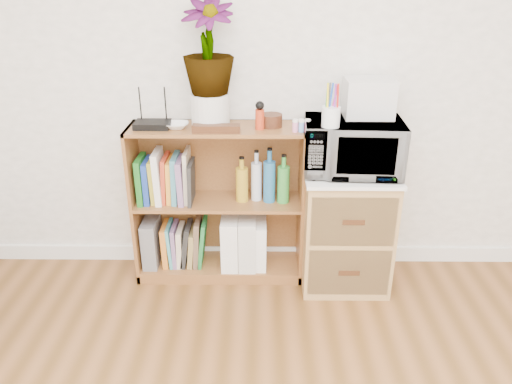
{
  "coord_description": "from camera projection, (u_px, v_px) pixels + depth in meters",
  "views": [
    {
      "loc": [
        -0.1,
        -0.58,
        1.75
      ],
      "look_at": [
        -0.13,
        1.95,
        0.62
      ],
      "focal_mm": 35.0,
      "sensor_mm": 36.0,
      "label": 1
    }
  ],
  "objects": [
    {
      "name": "paint_jars",
      "position": [
        301.0,
        127.0,
        2.68
      ],
      "size": [
        0.11,
        0.04,
        0.06
      ],
      "primitive_type": "cube",
      "color": "pink",
      "rests_on": "bookshelf"
    },
    {
      "name": "magazine_holder_left",
      "position": [
        230.0,
        240.0,
        3.06
      ],
      "size": [
        0.1,
        0.26,
        0.32
      ],
      "primitive_type": "cube",
      "color": "white",
      "rests_on": "bookshelf"
    },
    {
      "name": "pen_cup",
      "position": [
        331.0,
        117.0,
        2.55
      ],
      "size": [
        0.09,
        0.09,
        0.1
      ],
      "primitive_type": "cylinder",
      "color": "white",
      "rests_on": "microwave"
    },
    {
      "name": "magazine_holder_right",
      "position": [
        259.0,
        242.0,
        3.06
      ],
      "size": [
        0.09,
        0.24,
        0.29
      ],
      "primitive_type": "cube",
      "color": "white",
      "rests_on": "bookshelf"
    },
    {
      "name": "lower_books",
      "position": [
        185.0,
        243.0,
        3.08
      ],
      "size": [
        0.27,
        0.19,
        0.3
      ],
      "color": "orange",
      "rests_on": "bookshelf"
    },
    {
      "name": "wooden_bowl",
      "position": [
        271.0,
        120.0,
        2.77
      ],
      "size": [
        0.12,
        0.12,
        0.07
      ],
      "primitive_type": "cylinder",
      "color": "#33190E",
      "rests_on": "bookshelf"
    },
    {
      "name": "small_appliance",
      "position": [
        368.0,
        98.0,
        2.71
      ],
      "size": [
        0.26,
        0.22,
        0.21
      ],
      "primitive_type": "cube",
      "color": "silver",
      "rests_on": "microwave"
    },
    {
      "name": "microwave",
      "position": [
        352.0,
        147.0,
        2.73
      ],
      "size": [
        0.54,
        0.38,
        0.29
      ],
      "primitive_type": "imported",
      "rotation": [
        0.0,
        0.0,
        -0.05
      ],
      "color": "white",
      "rests_on": "wicker_unit"
    },
    {
      "name": "liquor_bottles",
      "position": [
        263.0,
        178.0,
        2.9
      ],
      "size": [
        0.31,
        0.07,
        0.32
      ],
      "color": "#B99422",
      "rests_on": "bookshelf"
    },
    {
      "name": "router",
      "position": [
        153.0,
        125.0,
        2.75
      ],
      "size": [
        0.2,
        0.13,
        0.04
      ],
      "primitive_type": "cube",
      "color": "black",
      "rests_on": "bookshelf"
    },
    {
      "name": "bookshelf",
      "position": [
        219.0,
        204.0,
        2.97
      ],
      "size": [
        1.0,
        0.3,
        0.95
      ],
      "primitive_type": "cube",
      "color": "brown",
      "rests_on": "ground"
    },
    {
      "name": "potted_plant",
      "position": [
        208.0,
        47.0,
        2.62
      ],
      "size": [
        0.28,
        0.28,
        0.5
      ],
      "primitive_type": "imported",
      "color": "#30752E",
      "rests_on": "plant_pot"
    },
    {
      "name": "skirting_board",
      "position": [
        276.0,
        253.0,
        3.27
      ],
      "size": [
        4.0,
        0.02,
        0.1
      ],
      "primitive_type": "cube",
      "color": "white",
      "rests_on": "ground"
    },
    {
      "name": "trinket_box",
      "position": [
        216.0,
        129.0,
        2.68
      ],
      "size": [
        0.26,
        0.06,
        0.04
      ],
      "primitive_type": "cube",
      "color": "#361E0E",
      "rests_on": "bookshelf"
    },
    {
      "name": "plant_pot",
      "position": [
        210.0,
        110.0,
        2.76
      ],
      "size": [
        0.21,
        0.21,
        0.18
      ],
      "primitive_type": "cylinder",
      "color": "silver",
      "rests_on": "bookshelf"
    },
    {
      "name": "magazine_holder_mid",
      "position": [
        247.0,
        240.0,
        3.06
      ],
      "size": [
        0.1,
        0.26,
        0.33
      ],
      "primitive_type": "cube",
      "color": "silver",
      "rests_on": "bookshelf"
    },
    {
      "name": "cookbooks",
      "position": [
        166.0,
        179.0,
        2.91
      ],
      "size": [
        0.32,
        0.2,
        0.31
      ],
      "color": "#1C691E",
      "rests_on": "bookshelf"
    },
    {
      "name": "kokeshi_doll",
      "position": [
        260.0,
        119.0,
        2.71
      ],
      "size": [
        0.05,
        0.05,
        0.11
      ],
      "primitive_type": "cylinder",
      "color": "#B73216",
      "rests_on": "bookshelf"
    },
    {
      "name": "white_bowl",
      "position": [
        177.0,
        126.0,
        2.74
      ],
      "size": [
        0.13,
        0.13,
        0.03
      ],
      "primitive_type": "imported",
      "color": "white",
      "rests_on": "bookshelf"
    },
    {
      "name": "wicker_unit",
      "position": [
        345.0,
        229.0,
        2.95
      ],
      "size": [
        0.5,
        0.45,
        0.7
      ],
      "primitive_type": "cube",
      "color": "#9E7542",
      "rests_on": "ground"
    },
    {
      "name": "file_box",
      "position": [
        152.0,
        241.0,
        3.08
      ],
      "size": [
        0.09,
        0.23,
        0.29
      ],
      "primitive_type": "cube",
      "color": "slate",
      "rests_on": "bookshelf"
    }
  ]
}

